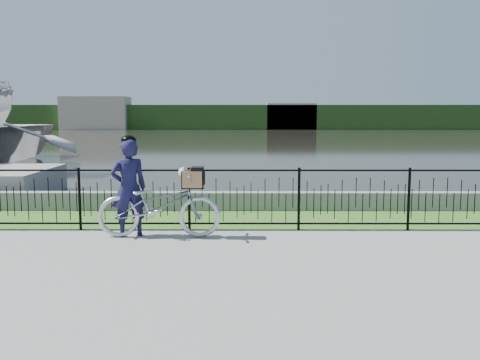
{
  "coord_description": "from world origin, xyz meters",
  "views": [
    {
      "loc": [
        -0.04,
        -8.0,
        2.15
      ],
      "look_at": [
        -0.07,
        1.0,
        1.0
      ],
      "focal_mm": 40.0,
      "sensor_mm": 36.0,
      "label": 1
    }
  ],
  "objects": [
    {
      "name": "far_building_right",
      "position": [
        6.0,
        58.5,
        1.6
      ],
      "size": [
        6.0,
        3.0,
        3.2
      ],
      "primitive_type": "cube",
      "color": "#B09F8D",
      "rests_on": "ground"
    },
    {
      "name": "far_building_left",
      "position": [
        -18.0,
        58.0,
        2.0
      ],
      "size": [
        8.0,
        4.0,
        4.0
      ],
      "primitive_type": "cube",
      "color": "#B09F8D",
      "rests_on": "ground"
    },
    {
      "name": "ground",
      "position": [
        0.0,
        0.0,
        0.0
      ],
      "size": [
        120.0,
        120.0,
        0.0
      ],
      "primitive_type": "plane",
      "color": "gray",
      "rests_on": "ground"
    },
    {
      "name": "quay_wall",
      "position": [
        0.0,
        3.6,
        0.2
      ],
      "size": [
        60.0,
        0.3,
        0.4
      ],
      "primitive_type": "cube",
      "color": "gray",
      "rests_on": "ground"
    },
    {
      "name": "water",
      "position": [
        0.0,
        33.0,
        0.0
      ],
      "size": [
        120.0,
        120.0,
        0.0
      ],
      "primitive_type": "plane",
      "color": "black",
      "rests_on": "ground"
    },
    {
      "name": "fence",
      "position": [
        0.0,
        1.6,
        0.58
      ],
      "size": [
        14.0,
        0.06,
        1.15
      ],
      "primitive_type": null,
      "color": "black",
      "rests_on": "ground"
    },
    {
      "name": "far_treeline",
      "position": [
        0.0,
        60.0,
        1.5
      ],
      "size": [
        120.0,
        6.0,
        3.0
      ],
      "primitive_type": "cube",
      "color": "#26471B",
      "rests_on": "ground"
    },
    {
      "name": "cyclist",
      "position": [
        -1.99,
        1.12,
        0.87
      ],
      "size": [
        0.72,
        0.6,
        1.76
      ],
      "color": "#141335",
      "rests_on": "ground"
    },
    {
      "name": "grass_strip",
      "position": [
        0.0,
        2.6,
        0.0
      ],
      "size": [
        60.0,
        2.0,
        0.01
      ],
      "primitive_type": "cube",
      "color": "#396A21",
      "rests_on": "ground"
    },
    {
      "name": "bicycle_rig",
      "position": [
        -1.46,
        1.04,
        0.56
      ],
      "size": [
        2.11,
        0.74,
        1.24
      ],
      "color": "silver",
      "rests_on": "ground"
    }
  ]
}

